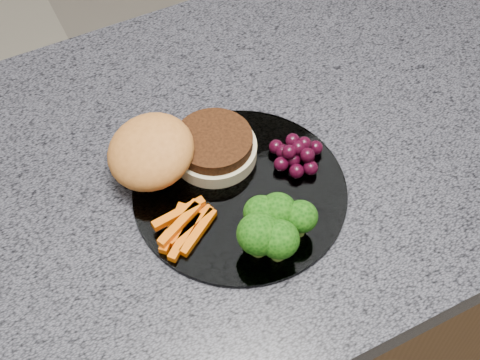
% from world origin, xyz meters
% --- Properties ---
extents(island_cabinet, '(1.20, 0.60, 0.86)m').
position_xyz_m(island_cabinet, '(0.00, 0.00, 0.43)').
color(island_cabinet, brown).
rests_on(island_cabinet, ground).
extents(countertop, '(1.20, 0.60, 0.04)m').
position_xyz_m(countertop, '(0.00, 0.00, 0.88)').
color(countertop, '#4D4D57').
rests_on(countertop, island_cabinet).
extents(plate, '(0.26, 0.26, 0.01)m').
position_xyz_m(plate, '(-0.06, -0.06, 0.90)').
color(plate, white).
rests_on(plate, countertop).
extents(burger, '(0.19, 0.13, 0.06)m').
position_xyz_m(burger, '(-0.11, 0.01, 0.93)').
color(burger, '#CBBD8F').
rests_on(burger, plate).
extents(carrot_sticks, '(0.08, 0.07, 0.02)m').
position_xyz_m(carrot_sticks, '(-0.14, -0.08, 0.91)').
color(carrot_sticks, '#EC5F03').
rests_on(carrot_sticks, plate).
extents(broccoli, '(0.10, 0.08, 0.06)m').
position_xyz_m(broccoli, '(-0.06, -0.14, 0.94)').
color(broccoli, olive).
rests_on(broccoli, plate).
extents(grape_bunch, '(0.07, 0.07, 0.03)m').
position_xyz_m(grape_bunch, '(0.02, -0.05, 0.92)').
color(grape_bunch, black).
rests_on(grape_bunch, plate).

